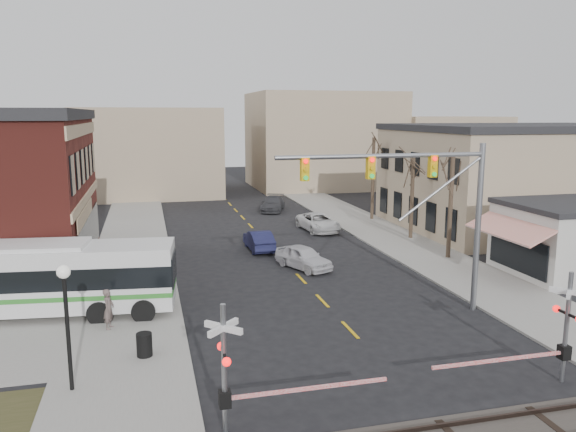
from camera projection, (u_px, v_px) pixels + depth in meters
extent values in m
plane|color=black|center=(367.00, 348.00, 22.62)|extent=(160.00, 160.00, 0.00)
cube|color=gray|center=(133.00, 248.00, 39.40)|extent=(5.00, 60.00, 0.12)
cube|color=gray|center=(384.00, 234.00, 43.98)|extent=(5.00, 60.00, 0.12)
cube|color=#2D231E|center=(445.00, 425.00, 16.80)|extent=(160.00, 0.08, 0.14)
cube|color=tan|center=(87.00, 197.00, 34.23)|extent=(0.10, 15.00, 0.50)
cube|color=tan|center=(82.00, 130.00, 33.50)|extent=(0.10, 15.00, 0.70)
cube|color=black|center=(89.00, 237.00, 34.68)|extent=(0.08, 13.00, 2.60)
cube|color=tan|center=(525.00, 179.00, 46.30)|extent=(20.00, 15.00, 8.00)
cube|color=#262628|center=(529.00, 127.00, 45.54)|extent=(20.30, 15.30, 0.50)
cube|color=red|center=(508.00, 228.00, 31.47)|extent=(1.68, 6.00, 0.87)
cylinder|color=#382B21|center=(450.00, 206.00, 35.98)|extent=(0.28, 0.28, 6.75)
cylinder|color=#382B21|center=(412.00, 196.00, 41.82)|extent=(0.28, 0.28, 6.30)
cylinder|color=#382B21|center=(373.00, 179.00, 49.42)|extent=(0.28, 0.28, 7.20)
cube|color=silver|center=(30.00, 278.00, 25.74)|extent=(13.17, 4.26, 2.89)
cube|color=black|center=(30.00, 274.00, 25.70)|extent=(13.21, 4.30, 0.97)
cube|color=#2F802A|center=(32.00, 292.00, 25.86)|extent=(13.21, 4.30, 0.22)
cylinder|color=black|center=(33.00, 306.00, 25.98)|extent=(1.39, 2.91, 1.08)
cylinder|color=gray|center=(478.00, 228.00, 26.41)|extent=(0.28, 0.28, 8.00)
cylinder|color=gray|center=(384.00, 156.00, 24.60)|extent=(9.80, 0.20, 0.20)
cube|color=gold|center=(433.00, 166.00, 25.27)|extent=(0.35, 0.30, 1.00)
cube|color=gold|center=(371.00, 168.00, 24.55)|extent=(0.35, 0.30, 1.00)
cube|color=gold|center=(305.00, 169.00, 23.82)|extent=(0.35, 0.30, 1.00)
cylinder|color=gray|center=(224.00, 370.00, 16.24)|extent=(0.16, 0.16, 4.00)
cube|color=silver|center=(223.00, 328.00, 16.01)|extent=(1.00, 1.00, 0.18)
cube|color=silver|center=(223.00, 328.00, 16.01)|extent=(1.00, 1.00, 0.18)
sphere|color=#FF0C0C|center=(227.00, 362.00, 15.63)|extent=(0.26, 0.26, 0.26)
sphere|color=#FF0C0C|center=(221.00, 346.00, 16.68)|extent=(0.26, 0.26, 0.26)
cube|color=black|center=(225.00, 399.00, 16.40)|extent=(0.35, 0.35, 0.50)
cube|color=#FF0C0C|center=(310.00, 388.00, 17.03)|extent=(5.00, 0.10, 0.10)
cylinder|color=gray|center=(566.00, 328.00, 19.46)|extent=(0.16, 0.16, 4.00)
cube|color=silver|center=(570.00, 292.00, 19.23)|extent=(1.00, 1.00, 0.18)
cube|color=silver|center=(570.00, 292.00, 19.23)|extent=(1.00, 1.00, 0.18)
sphere|color=#FF0C0C|center=(556.00, 309.00, 19.90)|extent=(0.26, 0.26, 0.26)
cube|color=black|center=(564.00, 352.00, 19.62)|extent=(0.35, 0.35, 0.50)
cube|color=#FF0C0C|center=(499.00, 360.00, 18.99)|extent=(5.00, 0.10, 0.10)
cylinder|color=black|center=(68.00, 334.00, 18.64)|extent=(0.14, 0.14, 3.97)
sphere|color=silver|center=(63.00, 272.00, 18.26)|extent=(0.44, 0.44, 0.44)
cylinder|color=black|center=(144.00, 345.00, 21.55)|extent=(0.60, 0.60, 0.91)
imported|color=silver|center=(303.00, 257.00, 34.21)|extent=(3.18, 4.49, 1.42)
imported|color=#191B3E|center=(259.00, 240.00, 38.91)|extent=(1.57, 4.25, 1.39)
imported|color=silver|center=(318.00, 222.00, 45.30)|extent=(2.74, 5.24, 1.41)
imported|color=#393A3E|center=(273.00, 204.00, 54.75)|extent=(3.51, 5.23, 1.41)
imported|color=#62524E|center=(109.00, 309.00, 24.25)|extent=(0.59, 0.74, 1.77)
imported|color=#34345B|center=(91.00, 281.00, 27.99)|extent=(1.14, 1.18, 1.92)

